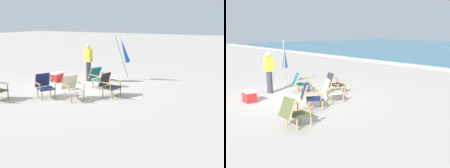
{
  "view_description": "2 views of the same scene",
  "coord_description": "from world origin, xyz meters",
  "views": [
    {
      "loc": [
        8.28,
        6.02,
        2.66
      ],
      "look_at": [
        1.33,
        2.28,
        0.71
      ],
      "focal_mm": 42.0,
      "sensor_mm": 36.0,
      "label": 1
    },
    {
      "loc": [
        8.19,
        -4.78,
        2.43
      ],
      "look_at": [
        1.05,
        1.28,
        0.51
      ],
      "focal_mm": 42.0,
      "sensor_mm": 36.0,
      "label": 2
    }
  ],
  "objects": [
    {
      "name": "umbrella_furled_blue",
      "position": [
        -2.26,
        0.96,
        1.31
      ],
      "size": [
        0.74,
        0.53,
        2.01
      ],
      "color": "#B7B2A8",
      "rests_on": "ground"
    },
    {
      "name": "beach_chair_front_left",
      "position": [
        1.33,
        0.74,
        0.43
      ],
      "size": [
        0.81,
        0.86,
        0.82
      ],
      "color": "beige",
      "rests_on": "ground"
    },
    {
      "name": "beach_chair_mid_center",
      "position": [
        1.55,
        -0.3,
        0.43
      ],
      "size": [
        0.82,
        0.86,
        0.82
      ],
      "color": "#19234C",
      "rests_on": "ground"
    },
    {
      "name": "cooler_box",
      "position": [
        -0.47,
        -1.44,
        0.2
      ],
      "size": [
        0.49,
        0.35,
        0.4
      ],
      "color": "red",
      "rests_on": "ground"
    },
    {
      "name": "person_near_chairs",
      "position": [
        -1.25,
        -0.29,
        0.84
      ],
      "size": [
        0.26,
        0.37,
        1.63
      ],
      "color": "#383842",
      "rests_on": "ground"
    },
    {
      "name": "ground_plane",
      "position": [
        0.0,
        0.0,
        0.0
      ],
      "size": [
        80.0,
        80.0,
        0.0
      ],
      "primitive_type": "plane",
      "color": "#B2AAA0"
    },
    {
      "name": "beach_chair_back_right",
      "position": [
        -0.49,
        0.66,
        0.43
      ],
      "size": [
        0.79,
        0.88,
        0.79
      ],
      "color": "#196066",
      "rests_on": "ground"
    },
    {
      "name": "beach_chair_front_right",
      "position": [
        0.38,
        1.62,
        0.43
      ],
      "size": [
        0.69,
        0.77,
        0.82
      ],
      "color": "#28282D",
      "rests_on": "ground"
    }
  ]
}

